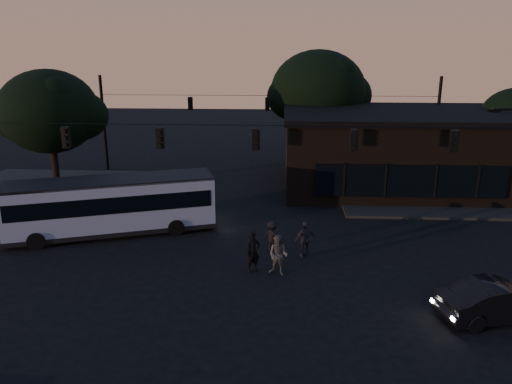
# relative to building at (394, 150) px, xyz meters

# --- Properties ---
(ground) EXTENTS (120.00, 120.00, 0.00)m
(ground) POSITION_rel_building_xyz_m (-9.00, -15.97, -2.71)
(ground) COLOR black
(ground) RESTS_ON ground
(sidewalk_far_right) EXTENTS (14.00, 10.00, 0.15)m
(sidewalk_far_right) POSITION_rel_building_xyz_m (3.00, -1.97, -2.63)
(sidewalk_far_right) COLOR black
(sidewalk_far_right) RESTS_ON ground
(sidewalk_far_left) EXTENTS (14.00, 10.00, 0.15)m
(sidewalk_far_left) POSITION_rel_building_xyz_m (-23.00, -1.97, -2.63)
(sidewalk_far_left) COLOR black
(sidewalk_far_left) RESTS_ON ground
(building) EXTENTS (15.40, 10.41, 5.40)m
(building) POSITION_rel_building_xyz_m (0.00, 0.00, 0.00)
(building) COLOR black
(building) RESTS_ON ground
(tree_behind) EXTENTS (7.60, 7.60, 9.43)m
(tree_behind) POSITION_rel_building_xyz_m (-5.00, 6.03, 3.48)
(tree_behind) COLOR black
(tree_behind) RESTS_ON ground
(tree_left) EXTENTS (6.40, 6.40, 8.30)m
(tree_left) POSITION_rel_building_xyz_m (-23.00, -2.97, 2.86)
(tree_left) COLOR black
(tree_left) RESTS_ON ground
(signal_rig_near) EXTENTS (26.24, 0.30, 7.50)m
(signal_rig_near) POSITION_rel_building_xyz_m (-9.00, -11.97, 1.74)
(signal_rig_near) COLOR black
(signal_rig_near) RESTS_ON ground
(signal_rig_far) EXTENTS (26.24, 0.30, 7.50)m
(signal_rig_far) POSITION_rel_building_xyz_m (-9.00, 4.03, 1.50)
(signal_rig_far) COLOR black
(signal_rig_far) RESTS_ON ground
(bus) EXTENTS (10.95, 5.83, 3.02)m
(bus) POSITION_rel_building_xyz_m (-16.75, -10.12, -1.01)
(bus) COLOR #8B94B0
(bus) RESTS_ON ground
(car) EXTENTS (4.77, 2.73, 1.49)m
(car) POSITION_rel_building_xyz_m (0.26, -17.88, -1.96)
(car) COLOR black
(car) RESTS_ON ground
(pedestrian_a) EXTENTS (0.82, 0.74, 1.88)m
(pedestrian_a) POSITION_rel_building_xyz_m (-9.00, -14.39, -1.77)
(pedestrian_a) COLOR black
(pedestrian_a) RESTS_ON ground
(pedestrian_b) EXTENTS (1.06, 0.95, 1.81)m
(pedestrian_b) POSITION_rel_building_xyz_m (-7.88, -14.61, -1.80)
(pedestrian_b) COLOR #4B4844
(pedestrian_b) RESTS_ON ground
(pedestrian_c) EXTENTS (1.12, 0.77, 1.77)m
(pedestrian_c) POSITION_rel_building_xyz_m (-6.61, -12.62, -1.82)
(pedestrian_c) COLOR #29252D
(pedestrian_c) RESTS_ON ground
(pedestrian_d) EXTENTS (1.17, 1.09, 1.59)m
(pedestrian_d) POSITION_rel_building_xyz_m (-8.19, -12.11, -1.91)
(pedestrian_d) COLOR black
(pedestrian_d) RESTS_ON ground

